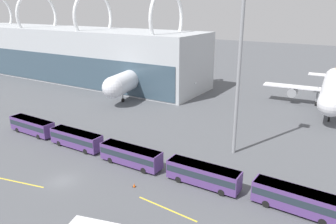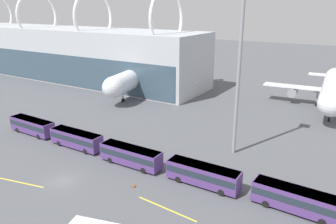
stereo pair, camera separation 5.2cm
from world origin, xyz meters
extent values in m
plane|color=#515459|center=(0.00, 0.00, 0.00)|extent=(440.00, 440.00, 0.00)
cube|color=#B2B7BC|center=(-59.09, 55.50, 9.05)|extent=(109.06, 22.56, 18.11)
cube|color=#384C5B|center=(-59.09, 44.12, 5.48)|extent=(106.88, 0.20, 9.96)
torus|color=white|center=(-73.71, 55.50, 22.01)|extent=(1.10, 18.44, 18.44)
torus|color=white|center=(-44.47, 55.50, 22.01)|extent=(1.10, 18.44, 18.44)
torus|color=white|center=(-15.23, 55.50, 22.01)|extent=(1.10, 18.44, 18.44)
cylinder|color=silver|center=(-21.83, 49.70, 5.37)|extent=(11.88, 32.71, 5.70)
sphere|color=silver|center=(-18.68, 33.91, 5.37)|extent=(5.58, 5.58, 5.58)
cone|color=silver|center=(-24.98, 65.50, 5.37)|extent=(6.69, 7.99, 5.41)
cube|color=silver|center=(-22.21, 51.63, 4.38)|extent=(35.98, 10.89, 0.35)
cylinder|color=gray|center=(-12.35, 53.60, 2.83)|extent=(3.28, 4.23, 2.59)
cylinder|color=gray|center=(-32.07, 49.67, 2.83)|extent=(3.28, 4.23, 2.59)
cube|color=#19724C|center=(-24.82, 64.73, 10.66)|extent=(1.61, 6.16, 8.86)
cube|color=silver|center=(-24.82, 64.73, 5.94)|extent=(15.15, 6.03, 0.28)
cylinder|color=gray|center=(-19.71, 39.11, 2.68)|extent=(0.36, 0.36, 4.26)
cylinder|color=black|center=(-19.71, 39.11, 0.55)|extent=(0.66, 1.17, 1.10)
cylinder|color=gray|center=(-18.58, 52.35, 2.68)|extent=(0.36, 0.36, 4.26)
cylinder|color=black|center=(-18.58, 52.35, 0.55)|extent=(0.66, 1.17, 1.10)
cylinder|color=gray|center=(-25.84, 50.91, 2.68)|extent=(0.36, 0.36, 4.26)
cylinder|color=black|center=(-25.84, 50.91, 0.55)|extent=(0.66, 1.17, 1.10)
cylinder|color=white|center=(30.91, 62.05, 5.59)|extent=(7.90, 31.59, 5.69)
sphere|color=white|center=(32.02, 46.45, 5.59)|extent=(5.58, 5.58, 5.58)
cone|color=white|center=(29.79, 77.64, 5.59)|extent=(5.88, 7.23, 5.41)
cube|color=white|center=(30.77, 63.95, 4.59)|extent=(35.75, 6.14, 0.35)
cylinder|color=gray|center=(20.83, 63.24, 3.10)|extent=(2.75, 3.99, 2.49)
cube|color=white|center=(29.85, 76.88, 6.15)|extent=(14.99, 4.24, 0.28)
cylinder|color=gray|center=(31.65, 51.59, 2.78)|extent=(0.36, 0.36, 4.47)
cylinder|color=black|center=(31.65, 51.59, 0.55)|extent=(0.53, 1.13, 1.10)
cylinder|color=gray|center=(27.08, 63.68, 2.78)|extent=(0.36, 0.36, 4.47)
cylinder|color=black|center=(27.08, 63.68, 0.55)|extent=(0.53, 1.13, 1.10)
cube|color=#56387A|center=(-20.76, 10.39, 1.80)|extent=(11.38, 2.94, 2.85)
cube|color=#232D38|center=(-20.76, 10.39, 2.09)|extent=(11.15, 2.97, 1.00)
cube|color=silver|center=(-20.76, 10.39, 3.17)|extent=(11.03, 2.85, 0.12)
cylinder|color=black|center=(-17.22, 11.58, 0.50)|extent=(1.01, 0.32, 1.00)
cylinder|color=black|center=(-17.27, 9.06, 0.50)|extent=(1.01, 0.32, 1.00)
cylinder|color=black|center=(-24.25, 11.72, 0.50)|extent=(1.01, 0.32, 1.00)
cylinder|color=black|center=(-24.29, 9.19, 0.50)|extent=(1.01, 0.32, 1.00)
cube|color=#56387A|center=(-7.51, 10.18, 1.80)|extent=(11.33, 2.73, 2.85)
cube|color=#232D38|center=(-7.51, 10.18, 2.09)|extent=(11.10, 2.76, 1.00)
cube|color=silver|center=(-7.51, 10.18, 3.17)|extent=(10.99, 2.65, 0.12)
cylinder|color=black|center=(-4.00, 11.44, 0.50)|extent=(1.00, 0.30, 1.00)
cylinder|color=black|center=(-4.00, 8.92, 0.50)|extent=(1.00, 0.30, 1.00)
cylinder|color=black|center=(-11.02, 11.44, 0.50)|extent=(1.00, 0.30, 1.00)
cylinder|color=black|center=(-11.02, 8.91, 0.50)|extent=(1.00, 0.30, 1.00)
cube|color=#56387A|center=(5.74, 9.81, 1.80)|extent=(11.33, 2.76, 2.85)
cube|color=#232D38|center=(5.74, 9.81, 2.09)|extent=(11.11, 2.79, 1.00)
cube|color=silver|center=(5.74, 9.81, 3.17)|extent=(10.99, 2.67, 0.12)
cylinder|color=black|center=(9.25, 11.06, 0.50)|extent=(1.00, 0.30, 1.00)
cylinder|color=black|center=(9.25, 8.54, 0.50)|extent=(1.00, 0.30, 1.00)
cylinder|color=black|center=(2.23, 11.08, 0.50)|extent=(1.00, 0.30, 1.00)
cylinder|color=black|center=(2.23, 8.56, 0.50)|extent=(1.00, 0.30, 1.00)
cube|color=#56387A|center=(18.99, 10.25, 1.80)|extent=(11.33, 2.74, 2.85)
cube|color=#232D38|center=(18.99, 10.25, 2.09)|extent=(11.10, 2.77, 1.00)
cube|color=silver|center=(18.99, 10.25, 3.17)|extent=(10.99, 2.66, 0.12)
cylinder|color=black|center=(22.50, 11.51, 0.50)|extent=(1.00, 0.30, 1.00)
cylinder|color=black|center=(22.50, 8.98, 0.50)|extent=(1.00, 0.30, 1.00)
cylinder|color=black|center=(15.48, 11.51, 0.50)|extent=(1.00, 0.30, 1.00)
cylinder|color=black|center=(15.48, 8.99, 0.50)|extent=(1.00, 0.30, 1.00)
cube|color=#56387A|center=(32.24, 10.62, 1.80)|extent=(11.43, 3.19, 2.85)
cube|color=#232D38|center=(32.24, 10.62, 2.09)|extent=(11.20, 3.21, 1.00)
cube|color=silver|center=(32.24, 10.62, 3.17)|extent=(11.09, 3.10, 0.12)
cylinder|color=black|center=(35.80, 11.74, 0.50)|extent=(1.01, 0.34, 1.00)
cylinder|color=black|center=(35.69, 9.22, 0.50)|extent=(1.01, 0.34, 1.00)
cylinder|color=black|center=(28.78, 12.03, 0.50)|extent=(1.01, 0.34, 1.00)
cylinder|color=black|center=(28.68, 9.51, 0.50)|extent=(1.01, 0.34, 1.00)
cylinder|color=gray|center=(18.81, 23.59, 15.60)|extent=(0.62, 0.62, 31.20)
cube|color=yellow|center=(-5.38, -3.75, 0.00)|extent=(8.95, 2.14, 0.01)
cube|color=yellow|center=(17.53, 2.23, 0.00)|extent=(9.49, 0.99, 0.01)
cube|color=black|center=(10.49, 4.41, 0.01)|extent=(0.48, 0.48, 0.02)
cone|color=#EA5914|center=(10.49, 4.41, 0.31)|extent=(0.36, 0.36, 0.57)
camera|label=1|loc=(37.27, -29.64, 25.77)|focal=35.00mm
camera|label=2|loc=(37.32, -29.61, 25.77)|focal=35.00mm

